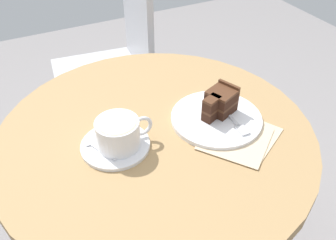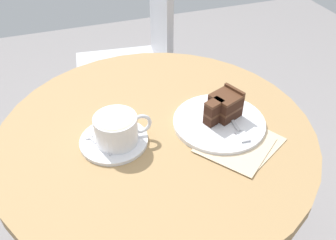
{
  "view_description": "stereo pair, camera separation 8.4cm",
  "coord_description": "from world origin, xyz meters",
  "px_view_note": "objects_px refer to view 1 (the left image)",
  "views": [
    {
      "loc": [
        -0.27,
        -0.61,
        1.25
      ],
      "look_at": [
        0.02,
        -0.02,
        0.72
      ],
      "focal_mm": 38.0,
      "sensor_mm": 36.0,
      "label": 1
    },
    {
      "loc": [
        -0.19,
        -0.64,
        1.25
      ],
      "look_at": [
        0.02,
        -0.02,
        0.72
      ],
      "focal_mm": 38.0,
      "sensor_mm": 36.0,
      "label": 2
    }
  ],
  "objects_px": {
    "fork": "(234,121)",
    "coffee_cup": "(119,133)",
    "teaspoon": "(96,148)",
    "napkin": "(237,137)",
    "cafe_chair": "(119,55)",
    "cake_slice": "(220,102)",
    "saucer": "(115,145)",
    "cake_plate": "(216,118)"
  },
  "relations": [
    {
      "from": "coffee_cup",
      "to": "teaspoon",
      "type": "relative_size",
      "value": 1.51
    },
    {
      "from": "saucer",
      "to": "fork",
      "type": "xyz_separation_m",
      "value": [
        0.29,
        -0.06,
        0.01
      ]
    },
    {
      "from": "napkin",
      "to": "cafe_chair",
      "type": "bearing_deg",
      "value": 91.77
    },
    {
      "from": "napkin",
      "to": "saucer",
      "type": "bearing_deg",
      "value": 159.9
    },
    {
      "from": "teaspoon",
      "to": "cake_slice",
      "type": "xyz_separation_m",
      "value": [
        0.32,
        -0.01,
        0.03
      ]
    },
    {
      "from": "fork",
      "to": "cafe_chair",
      "type": "height_order",
      "value": "cafe_chair"
    },
    {
      "from": "cake_plate",
      "to": "napkin",
      "type": "xyz_separation_m",
      "value": [
        0.01,
        -0.08,
        -0.0
      ]
    },
    {
      "from": "teaspoon",
      "to": "napkin",
      "type": "height_order",
      "value": "teaspoon"
    },
    {
      "from": "teaspoon",
      "to": "napkin",
      "type": "distance_m",
      "value": 0.33
    },
    {
      "from": "fork",
      "to": "napkin",
      "type": "height_order",
      "value": "fork"
    },
    {
      "from": "cake_slice",
      "to": "cafe_chair",
      "type": "distance_m",
      "value": 0.73
    },
    {
      "from": "coffee_cup",
      "to": "cafe_chair",
      "type": "height_order",
      "value": "cafe_chair"
    },
    {
      "from": "saucer",
      "to": "cake_slice",
      "type": "height_order",
      "value": "cake_slice"
    },
    {
      "from": "teaspoon",
      "to": "fork",
      "type": "bearing_deg",
      "value": -125.49
    },
    {
      "from": "teaspoon",
      "to": "cake_slice",
      "type": "relative_size",
      "value": 0.83
    },
    {
      "from": "cake_slice",
      "to": "saucer",
      "type": "bearing_deg",
      "value": 178.37
    },
    {
      "from": "cafe_chair",
      "to": "coffee_cup",
      "type": "bearing_deg",
      "value": -12.35
    },
    {
      "from": "teaspoon",
      "to": "fork",
      "type": "xyz_separation_m",
      "value": [
        0.33,
        -0.06,
        0.0
      ]
    },
    {
      "from": "coffee_cup",
      "to": "cake_slice",
      "type": "height_order",
      "value": "cake_slice"
    },
    {
      "from": "saucer",
      "to": "cake_slice",
      "type": "distance_m",
      "value": 0.28
    },
    {
      "from": "coffee_cup",
      "to": "cake_slice",
      "type": "bearing_deg",
      "value": -0.2
    },
    {
      "from": "coffee_cup",
      "to": "fork",
      "type": "xyz_separation_m",
      "value": [
        0.28,
        -0.05,
        -0.03
      ]
    },
    {
      "from": "saucer",
      "to": "napkin",
      "type": "distance_m",
      "value": 0.29
    },
    {
      "from": "napkin",
      "to": "cake_slice",
      "type": "bearing_deg",
      "value": 86.97
    },
    {
      "from": "fork",
      "to": "napkin",
      "type": "bearing_deg",
      "value": -18.91
    },
    {
      "from": "teaspoon",
      "to": "saucer",
      "type": "bearing_deg",
      "value": -118.77
    },
    {
      "from": "coffee_cup",
      "to": "cake_plate",
      "type": "relative_size",
      "value": 0.59
    },
    {
      "from": "coffee_cup",
      "to": "fork",
      "type": "bearing_deg",
      "value": -10.52
    },
    {
      "from": "teaspoon",
      "to": "cake_slice",
      "type": "bearing_deg",
      "value": -116.9
    },
    {
      "from": "fork",
      "to": "cafe_chair",
      "type": "distance_m",
      "value": 0.77
    },
    {
      "from": "cake_slice",
      "to": "cafe_chair",
      "type": "relative_size",
      "value": 0.12
    },
    {
      "from": "fork",
      "to": "cafe_chair",
      "type": "relative_size",
      "value": 0.17
    },
    {
      "from": "coffee_cup",
      "to": "teaspoon",
      "type": "xyz_separation_m",
      "value": [
        -0.05,
        0.01,
        -0.03
      ]
    },
    {
      "from": "cake_plate",
      "to": "fork",
      "type": "height_order",
      "value": "fork"
    },
    {
      "from": "napkin",
      "to": "cafe_chair",
      "type": "xyz_separation_m",
      "value": [
        -0.02,
        0.79,
        -0.16
      ]
    },
    {
      "from": "cafe_chair",
      "to": "napkin",
      "type": "bearing_deg",
      "value": 8.32
    },
    {
      "from": "cafe_chair",
      "to": "cake_plate",
      "type": "bearing_deg",
      "value": 7.65
    },
    {
      "from": "saucer",
      "to": "teaspoon",
      "type": "xyz_separation_m",
      "value": [
        -0.04,
        0.0,
        0.01
      ]
    },
    {
      "from": "cake_slice",
      "to": "cafe_chair",
      "type": "xyz_separation_m",
      "value": [
        -0.03,
        0.7,
        -0.2
      ]
    },
    {
      "from": "teaspoon",
      "to": "cake_plate",
      "type": "bearing_deg",
      "value": -119.48
    },
    {
      "from": "cake_plate",
      "to": "napkin",
      "type": "relative_size",
      "value": 0.99
    },
    {
      "from": "fork",
      "to": "coffee_cup",
      "type": "bearing_deg",
      "value": -97.13
    }
  ]
}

